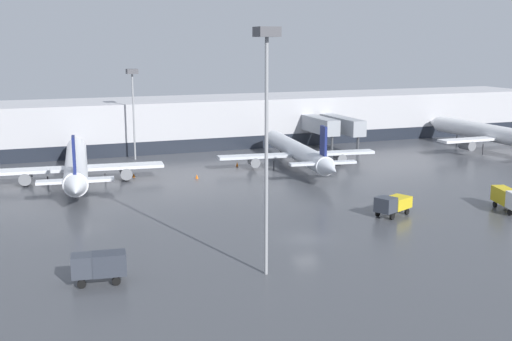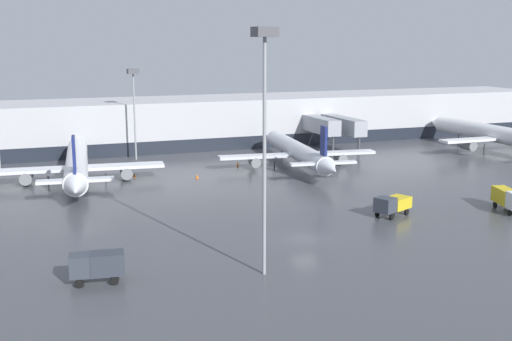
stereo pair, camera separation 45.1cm
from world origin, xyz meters
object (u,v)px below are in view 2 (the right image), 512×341
(parked_jet_0, at_px, (298,151))
(service_truck_0, at_px, (392,204))
(apron_light_mast_0, at_px, (133,87))
(parked_jet_1, at_px, (499,135))
(traffic_cone_2, at_px, (134,175))
(apron_light_mast_3, at_px, (265,86))
(traffic_cone_1, at_px, (238,164))
(service_truck_2, at_px, (97,264))
(traffic_cone_0, at_px, (197,176))
(parked_jet_2, at_px, (77,165))
(service_truck_1, at_px, (509,198))

(parked_jet_0, height_order, service_truck_0, parked_jet_0)
(apron_light_mast_0, bearing_deg, parked_jet_1, -14.51)
(parked_jet_0, relative_size, traffic_cone_2, 59.09)
(parked_jet_1, xyz_separation_m, apron_light_mast_3, (-61.36, -42.44, 12.92))
(service_truck_0, distance_m, traffic_cone_1, 35.03)
(apron_light_mast_0, bearing_deg, parked_jet_0, -35.10)
(parked_jet_0, distance_m, service_truck_2, 53.31)
(traffic_cone_1, bearing_deg, traffic_cone_0, -141.65)
(service_truck_0, bearing_deg, parked_jet_2, -68.41)
(parked_jet_1, bearing_deg, parked_jet_0, 89.18)
(parked_jet_1, relative_size, service_truck_2, 8.65)
(parked_jet_2, height_order, service_truck_1, parked_jet_2)
(parked_jet_1, height_order, traffic_cone_1, parked_jet_1)
(apron_light_mast_3, bearing_deg, parked_jet_1, 34.67)
(traffic_cone_0, bearing_deg, parked_jet_0, 8.28)
(traffic_cone_1, xyz_separation_m, apron_light_mast_0, (-14.20, 11.80, 11.86))
(service_truck_1, bearing_deg, parked_jet_1, 155.93)
(service_truck_1, distance_m, traffic_cone_0, 42.52)
(apron_light_mast_0, xyz_separation_m, apron_light_mast_3, (0.76, -58.52, 3.90))
(service_truck_1, relative_size, service_truck_2, 1.33)
(parked_jet_0, bearing_deg, traffic_cone_1, 70.68)
(parked_jet_2, relative_size, apron_light_mast_3, 1.79)
(service_truck_1, xyz_separation_m, traffic_cone_1, (-20.93, 37.38, -1.20))
(parked_jet_0, xyz_separation_m, traffic_cone_1, (-8.65, 4.26, -2.17))
(parked_jet_0, xyz_separation_m, service_truck_0, (-1.62, -30.04, -1.16))
(parked_jet_1, bearing_deg, traffic_cone_1, 84.09)
(apron_light_mast_3, bearing_deg, service_truck_1, 15.20)
(traffic_cone_1, bearing_deg, traffic_cone_2, -171.27)
(traffic_cone_0, height_order, apron_light_mast_0, apron_light_mast_0)
(traffic_cone_2, bearing_deg, service_truck_0, -52.80)
(service_truck_2, bearing_deg, service_truck_0, -157.92)
(traffic_cone_1, relative_size, apron_light_mast_0, 0.05)
(traffic_cone_2, bearing_deg, traffic_cone_0, -26.15)
(service_truck_0, height_order, apron_light_mast_3, apron_light_mast_3)
(parked_jet_0, height_order, apron_light_mast_0, apron_light_mast_0)
(apron_light_mast_0, bearing_deg, parked_jet_2, -125.87)
(service_truck_0, relative_size, service_truck_1, 0.87)
(parked_jet_1, xyz_separation_m, traffic_cone_0, (-56.48, -2.49, -2.92))
(parked_jet_0, bearing_deg, service_truck_1, -152.75)
(parked_jet_0, xyz_separation_m, apron_light_mast_3, (-22.10, -42.46, 13.58))
(service_truck_1, bearing_deg, service_truck_2, -67.26)
(parked_jet_1, bearing_deg, traffic_cone_2, 87.73)
(parked_jet_2, xyz_separation_m, traffic_cone_2, (8.16, 0.77, -2.26))
(parked_jet_2, bearing_deg, parked_jet_0, -85.98)
(traffic_cone_2, bearing_deg, parked_jet_1, -1.47)
(parked_jet_1, xyz_separation_m, apron_light_mast_0, (-62.13, 16.08, 9.02))
(traffic_cone_0, distance_m, traffic_cone_2, 9.43)
(apron_light_mast_3, bearing_deg, parked_jet_0, 62.51)
(service_truck_2, distance_m, traffic_cone_2, 42.43)
(parked_jet_1, distance_m, service_truck_0, 50.76)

